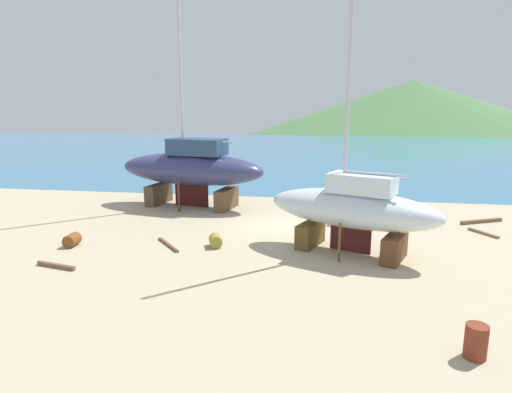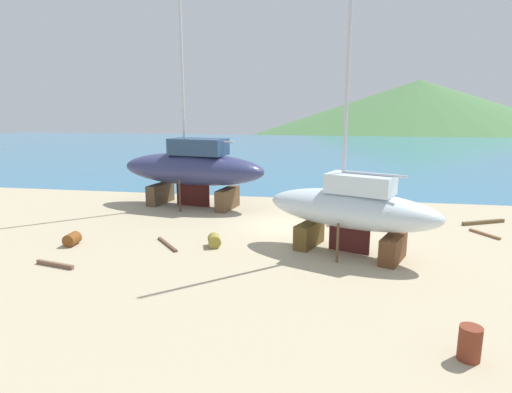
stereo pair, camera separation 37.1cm
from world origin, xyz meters
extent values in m
plane|color=tan|center=(0.00, -5.25, 0.00)|extent=(50.80, 50.80, 0.00)
cube|color=teal|center=(0.00, 41.87, 0.00)|extent=(153.59, 68.86, 0.01)
cone|color=#4B7944|center=(29.70, 123.05, 0.00)|extent=(178.05, 178.05, 29.58)
cube|color=brown|center=(1.77, -3.40, 0.57)|extent=(1.43, 2.17, 1.14)
cube|color=brown|center=(5.45, -4.90, 0.57)|extent=(1.43, 2.17, 1.14)
cylinder|color=brown|center=(3.07, -5.46, 0.87)|extent=(0.12, 0.12, 1.74)
cylinder|color=brown|center=(4.15, -2.84, 0.87)|extent=(0.12, 0.12, 1.74)
ellipsoid|color=silver|center=(3.61, -4.15, 2.07)|extent=(8.34, 5.39, 1.69)
cube|color=#491B18|center=(3.61, -4.15, 0.64)|extent=(1.80, 0.80, 1.19)
cube|color=silver|center=(3.98, -4.30, 3.26)|extent=(3.23, 2.51, 0.85)
cylinder|color=silver|center=(3.24, -4.00, 8.36)|extent=(0.16, 0.16, 11.04)
cylinder|color=silver|center=(4.53, -4.53, 3.74)|extent=(2.62, 1.16, 0.11)
cube|color=brown|center=(-8.86, 4.18, 0.68)|extent=(1.13, 2.63, 1.36)
cube|color=brown|center=(-3.88, 3.30, 0.68)|extent=(1.13, 2.63, 1.36)
cylinder|color=brown|center=(-6.68, 2.02, 1.05)|extent=(0.12, 0.12, 2.10)
cylinder|color=brown|center=(-6.07, 5.47, 1.05)|extent=(0.12, 0.12, 2.10)
ellipsoid|color=navy|center=(-6.37, 3.74, 2.52)|extent=(10.51, 4.89, 2.12)
cube|color=#451613|center=(-6.37, 3.74, 0.73)|extent=(2.40, 0.50, 1.48)
cube|color=navy|center=(-5.87, 3.65, 4.01)|extent=(3.92, 2.51, 1.06)
cylinder|color=silver|center=(-6.87, 3.83, 10.07)|extent=(0.18, 0.18, 13.19)
cylinder|color=silver|center=(-5.13, 3.52, 4.38)|extent=(3.51, 0.74, 0.13)
cube|color=orange|center=(3.44, 0.90, 0.42)|extent=(0.28, 0.38, 0.83)
cube|color=orange|center=(3.44, 0.90, 1.14)|extent=(0.34, 0.49, 0.62)
sphere|color=#966D52|center=(3.44, 0.90, 1.57)|extent=(0.22, 0.22, 0.22)
cylinder|color=#2E2F22|center=(1.56, 2.34, 0.30)|extent=(1.00, 1.01, 0.60)
cylinder|color=brown|center=(6.44, -12.24, 0.47)|extent=(0.63, 0.63, 0.94)
cylinder|color=brown|center=(-9.54, -5.27, 0.30)|extent=(0.63, 0.80, 0.60)
cylinder|color=olive|center=(-2.70, -4.30, 0.30)|extent=(0.81, 0.92, 0.59)
cube|color=brown|center=(-5.00, -4.52, 0.05)|extent=(1.68, 1.90, 0.10)
cube|color=brown|center=(-8.60, -8.00, 0.09)|extent=(1.93, 0.54, 0.18)
cube|color=brown|center=(11.41, 2.27, 0.10)|extent=(2.61, 1.38, 0.19)
cube|color=#8E6343|center=(10.71, -0.11, 0.07)|extent=(1.10, 1.62, 0.13)
camera|label=1|loc=(2.27, -23.38, 6.60)|focal=30.12mm
camera|label=2|loc=(2.64, -23.32, 6.60)|focal=30.12mm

